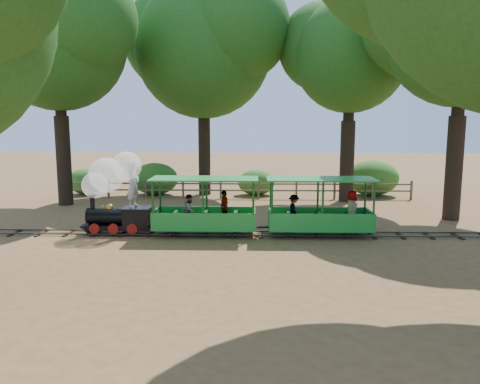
{
  "coord_description": "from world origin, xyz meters",
  "views": [
    {
      "loc": [
        0.73,
        -16.43,
        4.07
      ],
      "look_at": [
        0.24,
        0.5,
        1.5
      ],
      "focal_mm": 35.0,
      "sensor_mm": 36.0,
      "label": 1
    }
  ],
  "objects_px": {
    "locomotive": "(113,187)",
    "carriage_front": "(205,213)",
    "carriage_rear": "(321,214)",
    "fence": "(240,188)"
  },
  "relations": [
    {
      "from": "carriage_front",
      "to": "fence",
      "type": "bearing_deg",
      "value": 82.98
    },
    {
      "from": "locomotive",
      "to": "carriage_front",
      "type": "height_order",
      "value": "locomotive"
    },
    {
      "from": "carriage_front",
      "to": "carriage_rear",
      "type": "height_order",
      "value": "same"
    },
    {
      "from": "carriage_rear",
      "to": "carriage_front",
      "type": "bearing_deg",
      "value": -179.89
    },
    {
      "from": "locomotive",
      "to": "carriage_rear",
      "type": "distance_m",
      "value": 7.52
    },
    {
      "from": "locomotive",
      "to": "carriage_rear",
      "type": "relative_size",
      "value": 0.8
    },
    {
      "from": "carriage_front",
      "to": "carriage_rear",
      "type": "bearing_deg",
      "value": 0.11
    },
    {
      "from": "fence",
      "to": "carriage_front",
      "type": "bearing_deg",
      "value": -97.02
    },
    {
      "from": "carriage_rear",
      "to": "locomotive",
      "type": "bearing_deg",
      "value": 179.41
    },
    {
      "from": "locomotive",
      "to": "carriage_front",
      "type": "distance_m",
      "value": 3.46
    }
  ]
}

